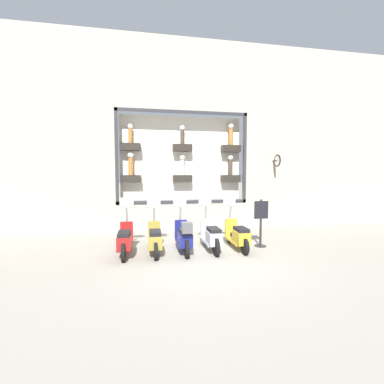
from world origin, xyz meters
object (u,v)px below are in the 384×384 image
object	(u,v)px
scooter_silver_1	(211,236)
scooter_olive_3	(155,239)
scooter_yellow_0	(238,235)
scooter_red_4	(125,240)
scooter_navy_2	(184,236)
shop_sign_post	(261,222)

from	to	relation	value
scooter_silver_1	scooter_olive_3	xyz separation A→B (m)	(-0.00, 1.64, -0.01)
scooter_yellow_0	scooter_silver_1	size ratio (longest dim) A/B	0.99
scooter_yellow_0	scooter_silver_1	distance (m)	0.82
scooter_red_4	scooter_yellow_0	bearing A→B (deg)	-90.03
scooter_red_4	scooter_navy_2	bearing A→B (deg)	-92.00
scooter_yellow_0	scooter_navy_2	xyz separation A→B (m)	(-0.06, 1.64, 0.06)
scooter_yellow_0	scooter_navy_2	distance (m)	1.65
scooter_silver_1	scooter_olive_3	bearing A→B (deg)	90.05
scooter_navy_2	shop_sign_post	size ratio (longest dim) A/B	1.22
scooter_yellow_0	scooter_navy_2	size ratio (longest dim) A/B	1.00
scooter_silver_1	scooter_olive_3	world-z (taller)	scooter_olive_3
scooter_navy_2	scooter_red_4	distance (m)	1.65
scooter_yellow_0	scooter_olive_3	world-z (taller)	scooter_olive_3
scooter_yellow_0	scooter_navy_2	world-z (taller)	scooter_navy_2
scooter_olive_3	shop_sign_post	distance (m)	3.29
scooter_navy_2	scooter_olive_3	bearing A→B (deg)	85.93
scooter_red_4	scooter_olive_3	bearing A→B (deg)	-89.92
scooter_olive_3	shop_sign_post	world-z (taller)	scooter_olive_3
scooter_red_4	shop_sign_post	size ratio (longest dim) A/B	1.22
scooter_silver_1	shop_sign_post	size ratio (longest dim) A/B	1.22
shop_sign_post	scooter_red_4	bearing A→B (deg)	92.23
scooter_navy_2	scooter_silver_1	bearing A→B (deg)	-85.83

